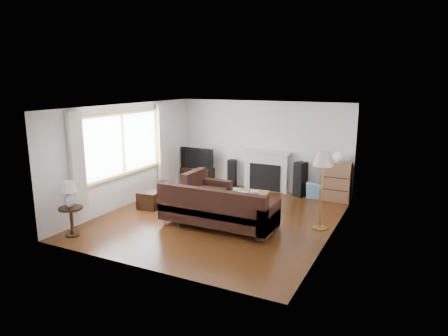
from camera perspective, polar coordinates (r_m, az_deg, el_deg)
The scene contains 17 objects.
room at distance 8.76m, azimuth -0.87°, elevation 0.58°, with size 5.10×5.60×2.54m.
window at distance 9.90m, azimuth -14.15°, elevation 3.35°, with size 0.12×2.74×1.54m, color olive.
curtain_near at distance 8.81m, azimuth -20.24°, elevation 0.86°, with size 0.10×0.35×2.10m, color silver.
curtain_far at distance 11.08m, azimuth -8.82°, elevation 3.73°, with size 0.10×0.35×2.10m, color silver.
fireplace at distance 11.21m, azimuth 6.02°, elevation -0.38°, with size 1.40×0.26×1.15m, color white.
tv_stand at distance 12.06m, azimuth -3.82°, elevation -1.06°, with size 0.96×0.43×0.48m, color black.
television at distance 11.91m, azimuth -3.60°, elevation 1.50°, with size 1.08×0.14×0.62m, color black.
speaker_left at distance 11.55m, azimuth 1.15°, elevation -0.79°, with size 0.23×0.27×0.81m, color black.
speaker_right at distance 10.83m, azimuth 10.84°, elevation -1.59°, with size 0.26×0.31×0.93m, color black.
bookshelf at distance 10.62m, azimuth 15.69°, elevation -1.86°, with size 0.74×0.35×1.02m, color brown.
globe_lamp at distance 10.49m, azimuth 15.89°, elevation 1.53°, with size 0.26×0.26×0.26m, color white.
sectional_sofa at distance 8.43m, azimuth -0.84°, elevation -5.68°, with size 2.66×1.94×0.86m, color black.
coffee_table at distance 9.66m, azimuth 2.84°, elevation -4.62°, with size 1.13×0.62×0.44m, color olive.
footstool at distance 9.89m, azimuth -10.49°, elevation -4.48°, with size 0.49×0.49×0.42m, color black.
floor_lamp at distance 8.46m, azimuth 13.81°, elevation -3.15°, with size 0.43×0.43×1.66m, color #A97A3A.
side_table at distance 8.59m, azimuth -20.93°, elevation -7.14°, with size 0.47×0.47×0.59m, color black.
table_lamp at distance 8.43m, azimuth -21.23°, elevation -3.57°, with size 0.32×0.32×0.53m, color silver.
Camera 1 is at (3.93, -7.62, 3.06)m, focal length 32.00 mm.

